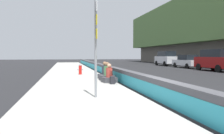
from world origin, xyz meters
TOP-DOWN VIEW (x-y plane):
  - ground_plane at (0.00, 0.00)m, footprint 160.00×160.00m
  - sidewalk_strip at (0.00, 2.65)m, footprint 80.00×4.40m
  - jersey_barrier at (0.00, 0.00)m, footprint 76.00×0.45m
  - route_sign_post at (0.74, 2.20)m, footprint 0.44×0.09m
  - fire_hydrant at (10.52, 2.11)m, footprint 0.26×0.46m
  - seated_person_foreground at (5.01, 0.85)m, footprint 0.81×0.90m
  - seated_person_middle at (5.96, 0.79)m, footprint 0.89×0.97m
  - seated_person_rear at (7.01, 0.75)m, footprint 0.77×0.88m
  - backpack at (4.28, 0.82)m, footprint 0.32×0.28m
  - parked_car_third at (13.04, -12.09)m, footprint 4.86×2.19m
  - parked_car_fourth at (18.85, -12.23)m, footprint 4.56×2.07m
  - parked_car_midline at (24.97, -12.26)m, footprint 4.82×2.10m

SIDE VIEW (x-z plane):
  - ground_plane at x=0.00m, z-range 0.00..0.00m
  - sidewalk_strip at x=0.00m, z-range 0.00..0.14m
  - backpack at x=4.28m, z-range 0.13..0.53m
  - jersey_barrier at x=0.00m, z-range 0.00..0.85m
  - seated_person_foreground at x=5.01m, z-range -0.06..1.01m
  - seated_person_rear at x=7.01m, z-range -0.07..1.05m
  - seated_person_middle at x=5.96m, z-range -0.07..1.05m
  - fire_hydrant at x=10.52m, z-range 0.15..1.03m
  - parked_car_fourth at x=18.85m, z-range 0.01..1.72m
  - parked_car_third at x=13.04m, z-range 0.04..2.32m
  - parked_car_midline at x=24.97m, z-range 0.04..2.32m
  - route_sign_post at x=0.74m, z-range 0.43..4.03m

